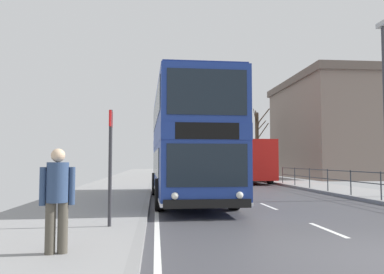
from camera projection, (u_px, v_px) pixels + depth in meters
The scene contains 8 objects.
ground at pixel (354, 256), 6.44m from camera, with size 15.80×140.00×0.20m.
double_decker_bus_main at pixel (188, 143), 15.69m from camera, with size 2.90×10.35×4.41m.
background_bus_far_lane at pixel (244, 160), 30.08m from camera, with size 2.68×9.40×3.06m.
pedestrian_railing_far_kerb at pixel (365, 179), 15.83m from camera, with size 0.05×20.67×1.07m.
pedestrian_with_backpack at pixel (57, 192), 6.25m from camera, with size 0.55×0.57×1.66m.
bus_stop_sign_near at pixel (110, 154), 8.85m from camera, with size 0.08×0.44×2.62m.
bare_tree_far_00 at pixel (257, 142), 40.48m from camera, with size 1.65×1.67×6.83m.
background_building_00 at pixel (346, 128), 38.73m from camera, with size 11.60×14.67×9.70m.
Camera 1 is at (-3.99, -6.27, 1.59)m, focal length 36.62 mm.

